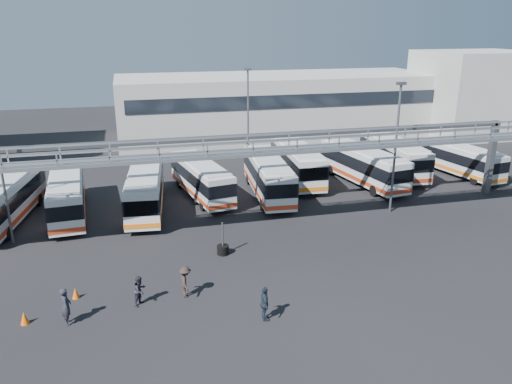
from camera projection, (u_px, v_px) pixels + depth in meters
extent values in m
plane|color=black|center=(270.00, 268.00, 30.61)|extent=(140.00, 140.00, 0.00)
cube|color=gray|center=(250.00, 152.00, 33.27)|extent=(50.00, 1.80, 0.22)
cube|color=gray|center=(253.00, 141.00, 32.19)|extent=(50.00, 0.10, 0.10)
cube|color=gray|center=(247.00, 136.00, 33.75)|extent=(50.00, 0.10, 0.10)
cube|color=#4C4F54|center=(237.00, 137.00, 36.88)|extent=(45.00, 0.50, 0.35)
cube|color=#9E9E99|center=(278.00, 105.00, 67.10)|extent=(42.00, 14.00, 8.00)
cube|color=#B2B2AD|center=(475.00, 93.00, 67.32)|extent=(14.00, 12.00, 11.00)
cylinder|color=#4C4F54|center=(2.00, 173.00, 32.56)|extent=(0.18, 0.18, 10.00)
cylinder|color=#4C4F54|center=(395.00, 151.00, 38.32)|extent=(0.18, 0.18, 10.00)
cube|color=#4C4F54|center=(401.00, 83.00, 36.71)|extent=(0.70, 0.35, 0.22)
cylinder|color=#4C4F54|center=(248.00, 121.00, 50.18)|extent=(0.18, 0.18, 10.00)
cube|color=#4C4F54|center=(248.00, 69.00, 48.57)|extent=(0.70, 0.35, 0.22)
cube|color=silver|center=(6.00, 199.00, 37.25)|extent=(4.10, 11.21, 2.74)
cube|color=black|center=(6.00, 195.00, 37.15)|extent=(4.16, 11.28, 1.10)
cube|color=#B13315|center=(8.00, 211.00, 37.56)|extent=(4.15, 11.27, 0.35)
cube|color=silver|center=(3.00, 181.00, 36.79)|extent=(3.69, 10.09, 0.16)
cylinder|color=black|center=(8.00, 233.00, 34.47)|extent=(0.44, 1.03, 1.00)
cylinder|color=black|center=(10.00, 201.00, 40.87)|extent=(0.44, 1.03, 1.00)
cylinder|color=black|center=(39.00, 200.00, 41.09)|extent=(0.44, 1.03, 1.00)
cube|color=silver|center=(67.00, 194.00, 38.52)|extent=(3.16, 10.72, 2.64)
cube|color=black|center=(67.00, 191.00, 38.42)|extent=(3.22, 10.79, 1.06)
cube|color=#B13315|center=(68.00, 206.00, 38.82)|extent=(3.21, 10.78, 0.34)
cube|color=silver|center=(65.00, 177.00, 38.08)|extent=(2.84, 9.65, 0.15)
cylinder|color=black|center=(52.00, 227.00, 35.55)|extent=(0.36, 0.98, 0.96)
cylinder|color=black|center=(84.00, 224.00, 36.21)|extent=(0.36, 0.98, 0.96)
cylinder|color=black|center=(56.00, 198.00, 41.63)|extent=(0.36, 0.98, 0.96)
cylinder|color=black|center=(83.00, 195.00, 42.29)|extent=(0.36, 0.98, 0.96)
cube|color=silver|center=(146.00, 189.00, 39.63)|extent=(3.59, 11.18, 2.75)
cube|color=black|center=(145.00, 185.00, 39.53)|extent=(3.65, 11.25, 1.10)
cube|color=orange|center=(146.00, 200.00, 39.94)|extent=(3.64, 11.23, 0.35)
cube|color=silver|center=(144.00, 171.00, 39.17)|extent=(3.23, 10.06, 0.16)
cylinder|color=black|center=(129.00, 221.00, 36.59)|extent=(0.40, 1.02, 1.00)
cylinder|color=black|center=(160.00, 220.00, 36.92)|extent=(0.40, 1.02, 1.00)
cylinder|color=black|center=(136.00, 191.00, 43.18)|extent=(0.40, 1.02, 1.00)
cylinder|color=black|center=(162.00, 190.00, 43.51)|extent=(0.40, 1.02, 1.00)
cube|color=silver|center=(201.00, 178.00, 42.86)|extent=(4.15, 10.52, 2.57)
cube|color=black|center=(201.00, 175.00, 42.76)|extent=(4.22, 10.59, 1.03)
cube|color=#B13315|center=(202.00, 188.00, 43.15)|extent=(4.21, 10.57, 0.33)
cube|color=silver|center=(201.00, 163.00, 42.43)|extent=(3.73, 9.46, 0.15)
cylinder|color=black|center=(203.00, 205.00, 40.01)|extent=(0.44, 0.97, 0.93)
cylinder|color=black|center=(227.00, 201.00, 40.84)|extent=(0.44, 0.97, 0.93)
cylinder|color=black|center=(179.00, 183.00, 45.65)|extent=(0.44, 0.97, 0.93)
cylinder|color=black|center=(201.00, 180.00, 46.49)|extent=(0.44, 0.97, 0.93)
cube|color=silver|center=(268.00, 175.00, 43.13)|extent=(3.43, 11.27, 2.77)
cube|color=black|center=(268.00, 172.00, 43.02)|extent=(3.50, 11.33, 1.11)
cube|color=#B13315|center=(268.00, 186.00, 43.44)|extent=(3.48, 11.32, 0.35)
cube|color=silver|center=(268.00, 159.00, 42.66)|extent=(3.09, 10.14, 0.16)
cylinder|color=black|center=(263.00, 204.00, 40.04)|extent=(0.38, 1.03, 1.01)
cylinder|color=black|center=(290.00, 203.00, 40.41)|extent=(0.38, 1.03, 1.01)
cylinder|color=black|center=(249.00, 179.00, 46.68)|extent=(0.38, 1.03, 1.01)
cylinder|color=black|center=(273.00, 178.00, 47.05)|extent=(0.38, 1.03, 1.01)
cube|color=silver|center=(297.00, 161.00, 47.51)|extent=(3.37, 11.50, 2.84)
cube|color=black|center=(297.00, 158.00, 47.40)|extent=(3.43, 11.56, 1.13)
cube|color=orange|center=(296.00, 171.00, 47.83)|extent=(3.42, 11.55, 0.36)
cube|color=silver|center=(297.00, 146.00, 47.03)|extent=(3.03, 10.35, 0.16)
cylinder|color=black|center=(294.00, 187.00, 44.35)|extent=(0.38, 1.05, 1.03)
cylinder|color=black|center=(319.00, 185.00, 44.76)|extent=(0.38, 1.05, 1.03)
cylinder|color=black|center=(276.00, 166.00, 51.12)|extent=(0.38, 1.05, 1.03)
cylinder|color=black|center=(298.00, 164.00, 51.53)|extent=(0.38, 1.05, 1.03)
cube|color=silver|center=(363.00, 165.00, 46.45)|extent=(4.12, 11.36, 2.78)
cube|color=black|center=(363.00, 161.00, 46.34)|extent=(4.18, 11.43, 1.11)
cube|color=#B13315|center=(362.00, 175.00, 46.76)|extent=(4.17, 11.41, 0.35)
cube|color=silver|center=(364.00, 149.00, 45.98)|extent=(3.70, 10.22, 0.16)
cylinder|color=black|center=(374.00, 191.00, 43.34)|extent=(0.45, 1.04, 1.01)
cylinder|color=black|center=(396.00, 188.00, 44.19)|extent=(0.45, 1.04, 1.01)
cylinder|color=black|center=(331.00, 170.00, 49.55)|extent=(0.45, 1.04, 1.01)
cylinder|color=black|center=(351.00, 168.00, 50.40)|extent=(0.45, 1.04, 1.01)
cube|color=silver|center=(393.00, 155.00, 49.79)|extent=(3.38, 11.40, 2.81)
cube|color=black|center=(394.00, 152.00, 49.69)|extent=(3.45, 11.46, 1.12)
cube|color=#B13315|center=(392.00, 165.00, 50.11)|extent=(3.43, 11.45, 0.36)
cube|color=silver|center=(395.00, 140.00, 49.32)|extent=(3.04, 10.26, 0.16)
cylinder|color=black|center=(397.00, 179.00, 46.67)|extent=(0.38, 1.04, 1.02)
cylinder|color=black|center=(420.00, 178.00, 47.06)|extent=(0.38, 1.04, 1.02)
cylinder|color=black|center=(367.00, 160.00, 53.38)|extent=(0.38, 1.04, 1.02)
cylinder|color=black|center=(388.00, 159.00, 53.78)|extent=(0.38, 1.04, 1.02)
cube|color=silver|center=(458.00, 159.00, 49.27)|extent=(3.86, 10.16, 2.48)
cube|color=black|center=(459.00, 156.00, 49.18)|extent=(3.92, 10.23, 0.99)
cube|color=orange|center=(457.00, 167.00, 49.55)|extent=(3.91, 10.22, 0.32)
cube|color=silver|center=(460.00, 146.00, 48.85)|extent=(3.47, 9.14, 0.14)
cylinder|color=black|center=(474.00, 180.00, 46.51)|extent=(0.42, 0.93, 0.90)
cylinder|color=black|center=(490.00, 178.00, 47.29)|extent=(0.42, 0.93, 0.90)
cylinder|color=black|center=(427.00, 164.00, 52.01)|extent=(0.42, 0.93, 0.90)
cylinder|color=black|center=(441.00, 162.00, 52.79)|extent=(0.42, 0.93, 0.90)
imported|color=#22222A|center=(66.00, 306.00, 24.60)|extent=(0.52, 0.75, 1.97)
imported|color=#26212E|center=(140.00, 290.00, 26.38)|extent=(1.00, 1.02, 1.65)
imported|color=#2D1F1E|center=(185.00, 282.00, 27.12)|extent=(0.67, 1.16, 1.79)
imported|color=#1B2532|center=(265.00, 304.00, 24.94)|extent=(0.50, 1.09, 1.83)
cone|color=#E4580C|center=(24.00, 318.00, 24.78)|extent=(0.45, 0.45, 0.68)
cone|color=#E4580C|center=(75.00, 293.00, 27.14)|extent=(0.49, 0.49, 0.63)
cylinder|color=black|center=(223.00, 253.00, 32.44)|extent=(0.77, 0.77, 0.18)
cylinder|color=black|center=(223.00, 250.00, 32.38)|extent=(0.77, 0.77, 0.18)
cylinder|color=black|center=(223.00, 247.00, 32.31)|extent=(0.77, 0.77, 0.18)
cylinder|color=#4C4F54|center=(223.00, 239.00, 32.13)|extent=(0.11, 0.11, 2.21)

